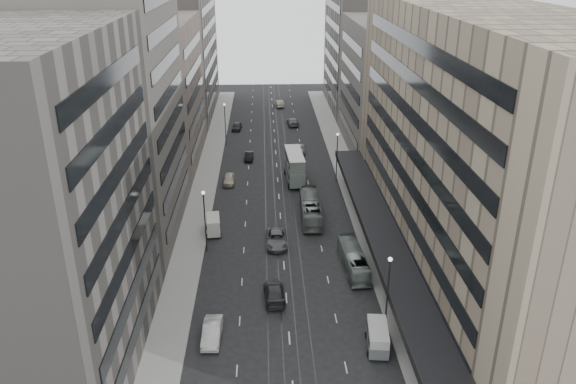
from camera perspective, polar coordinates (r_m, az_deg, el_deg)
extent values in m
plane|color=black|center=(62.09, -0.13, -11.22)|extent=(220.00, 220.00, 0.00)
cube|color=gray|center=(96.39, 6.08, 1.75)|extent=(4.00, 125.00, 0.15)
cube|color=gray|center=(95.85, -8.27, 1.51)|extent=(4.00, 125.00, 0.15)
cube|color=gray|center=(66.82, 18.37, 4.49)|extent=(15.00, 60.00, 30.00)
cube|color=black|center=(68.33, 9.72, -4.24)|extent=(4.40, 60.00, 0.50)
cube|color=#534F48|center=(108.34, 10.30, 10.52)|extent=(15.00, 28.00, 24.00)
cube|color=slate|center=(136.90, 7.67, 14.13)|extent=(15.00, 32.00, 28.00)
cube|color=slate|center=(51.42, -24.44, -2.02)|extent=(15.00, 28.00, 30.00)
cube|color=#534F48|center=(75.02, -17.60, 8.16)|extent=(15.00, 26.00, 34.00)
cube|color=#6E6056|center=(101.64, -13.65, 9.70)|extent=(15.00, 28.00, 25.00)
cube|color=slate|center=(133.30, -11.18, 13.66)|extent=(15.00, 38.00, 28.00)
cylinder|color=#262628|center=(56.91, 10.06, -10.33)|extent=(0.16, 0.16, 8.00)
sphere|color=silver|center=(54.78, 10.35, -6.75)|extent=(0.44, 0.44, 0.44)
cylinder|color=#262628|center=(92.38, 4.98, 3.43)|extent=(0.16, 0.16, 8.00)
sphere|color=silver|center=(91.08, 5.07, 5.86)|extent=(0.44, 0.44, 0.44)
cylinder|color=#262628|center=(70.82, -8.42, -3.12)|extent=(0.16, 0.16, 8.00)
sphere|color=silver|center=(69.12, -8.62, -0.07)|extent=(0.44, 0.44, 0.44)
cylinder|color=#262628|center=(110.90, -6.39, 6.76)|extent=(0.16, 0.16, 8.00)
sphere|color=silver|center=(109.82, -6.48, 8.81)|extent=(0.44, 0.44, 0.44)
imported|color=gray|center=(67.83, 6.65, -6.82)|extent=(2.77, 9.74, 2.68)
imported|color=slate|center=(79.83, 2.29, -1.68)|extent=(2.79, 11.15, 3.09)
cube|color=slate|center=(92.86, 0.66, 2.08)|extent=(3.00, 9.15, 2.31)
cube|color=slate|center=(92.11, 0.67, 3.33)|extent=(2.93, 8.79, 2.01)
cube|color=silver|center=(91.75, 0.67, 3.96)|extent=(3.00, 9.15, 0.12)
cylinder|color=black|center=(90.17, 0.09, 0.63)|extent=(0.34, 1.02, 1.00)
cylinder|color=black|center=(90.43, 1.68, 0.69)|extent=(0.34, 1.02, 1.00)
cylinder|color=black|center=(96.17, -0.29, 2.11)|extent=(0.34, 1.02, 1.00)
cylinder|color=black|center=(96.42, 1.19, 2.16)|extent=(0.34, 1.02, 1.00)
cube|color=#55595C|center=(56.17, 9.06, -14.64)|extent=(2.32, 4.59, 1.15)
cube|color=#ACACA8|center=(55.55, 9.13, -13.81)|extent=(2.27, 4.50, 0.90)
cylinder|color=black|center=(55.30, 8.16, -16.04)|extent=(0.26, 0.67, 0.66)
cylinder|color=black|center=(55.49, 10.14, -16.03)|extent=(0.26, 0.67, 0.66)
cylinder|color=black|center=(57.58, 7.96, -14.21)|extent=(0.26, 0.67, 0.66)
cylinder|color=black|center=(57.77, 9.85, -14.21)|extent=(0.26, 0.67, 0.66)
cube|color=#BBBAA9|center=(76.50, -7.58, -3.58)|extent=(2.13, 4.02, 1.19)
cube|color=beige|center=(76.03, -7.62, -2.86)|extent=(2.09, 3.94, 0.93)
cylinder|color=black|center=(75.63, -8.19, -4.45)|extent=(0.24, 0.63, 0.62)
cylinder|color=black|center=(75.64, -6.87, -4.37)|extent=(0.24, 0.63, 0.62)
cylinder|color=black|center=(77.90, -8.22, -3.59)|extent=(0.24, 0.63, 0.62)
cylinder|color=black|center=(77.91, -6.95, -3.51)|extent=(0.24, 0.63, 0.62)
imported|color=#BBBBB7|center=(57.14, -7.73, -13.90)|extent=(1.86, 5.04, 1.65)
imported|color=#575759|center=(73.07, -1.16, -4.79)|extent=(2.70, 5.85, 1.63)
imported|color=#27272A|center=(62.39, -1.40, -10.17)|extent=(2.49, 5.55, 1.58)
imported|color=#AFA991|center=(92.57, -6.01, 1.30)|extent=(1.92, 4.63, 1.57)
imported|color=black|center=(103.13, -3.98, 3.64)|extent=(1.65, 4.24, 1.38)
imported|color=#B8B8B4|center=(107.00, 1.01, 4.47)|extent=(2.64, 5.51, 1.52)
imported|color=#565658|center=(124.15, 0.48, 7.15)|extent=(2.61, 5.58, 1.57)
imported|color=#28282A|center=(121.38, -5.21, 6.66)|extent=(2.21, 4.62, 1.52)
imported|color=#B4AA95|center=(139.89, -0.89, 9.00)|extent=(2.37, 5.08, 1.61)
imported|color=black|center=(56.72, 12.17, -14.32)|extent=(0.65, 0.43, 1.78)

